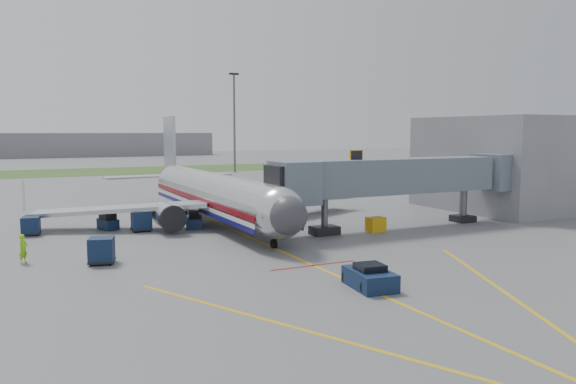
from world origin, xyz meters
name	(u,v)px	position (x,y,z in m)	size (l,w,h in m)	color
ground	(286,253)	(0.00, 0.00, 0.00)	(400.00, 400.00, 0.00)	#565659
grass_strip	(99,171)	(0.00, 90.00, 0.01)	(300.00, 25.00, 0.01)	#2D4C1E
apron_markings	(342,278)	(0.00, -7.40, 0.00)	(21.52, 50.00, 0.01)	gold
airliner	(214,194)	(0.00, 15.25, 2.65)	(32.10, 35.67, 10.25)	silver
jet_bridge	(393,177)	(12.86, 5.00, 4.47)	(25.30, 4.00, 6.90)	slate
terminal	(494,163)	(30.00, 10.00, 5.00)	(10.00, 16.00, 10.00)	slate
light_mast_right	(234,120)	(25.00, 75.00, 10.78)	(2.00, 0.44, 20.40)	#595B60
distant_terminal	(33,145)	(-10.00, 170.00, 4.00)	(120.00, 14.00, 8.00)	slate
pushback_tug	(370,278)	(0.26, -9.79, 0.55)	(2.34, 3.41, 1.33)	black
baggage_tug	(108,222)	(-9.55, 15.55, 0.66)	(1.67, 2.36, 1.49)	black
baggage_cart_a	(141,221)	(-7.14, 13.35, 0.88)	(1.67, 1.67, 1.74)	black
baggage_cart_b	(102,250)	(-11.92, 2.50, 0.86)	(1.94, 1.94, 1.69)	black
baggage_cart_c	(31,226)	(-15.64, 15.42, 0.77)	(1.62, 1.62, 1.51)	black
belt_loader	(194,221)	(-2.49, 13.44, 0.51)	(2.31, 4.33, 2.04)	black
ground_power_cart	(376,224)	(10.62, 4.34, 0.60)	(1.61, 1.14, 1.22)	#C88F0B
ramp_worker	(23,249)	(-16.41, 4.80, 0.95)	(0.69, 0.45, 1.90)	#86D819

